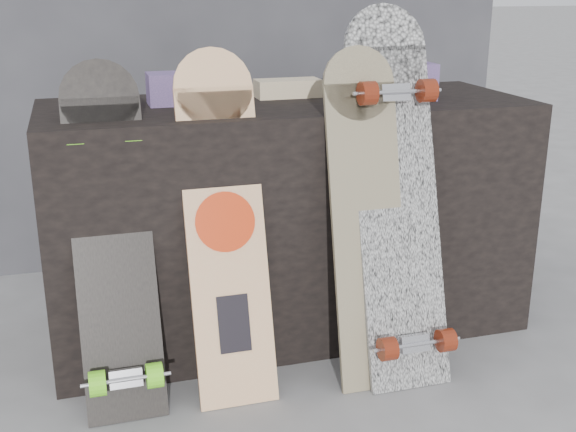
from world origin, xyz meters
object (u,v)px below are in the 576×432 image
object	(u,v)px
skateboard_dark	(112,234)
longboard_geisha	(224,217)
vendor_table	(288,217)
longboard_cascadia	(398,190)
longboard_celtic	(366,209)

from	to	relation	value
skateboard_dark	longboard_geisha	bearing A→B (deg)	-2.72
vendor_table	skateboard_dark	distance (m)	0.68
longboard_geisha	longboard_cascadia	size ratio (longest dim) A/B	0.90
vendor_table	longboard_cascadia	size ratio (longest dim) A/B	1.43
longboard_celtic	longboard_geisha	bearing A→B (deg)	172.22
longboard_celtic	skateboard_dark	bearing A→B (deg)	174.39
longboard_cascadia	longboard_celtic	bearing A→B (deg)	-177.15
longboard_celtic	longboard_cascadia	bearing A→B (deg)	2.85
longboard_geisha	longboard_cascadia	bearing A→B (deg)	-5.72
longboard_geisha	longboard_celtic	size ratio (longest dim) A/B	1.00
vendor_table	longboard_cascadia	bearing A→B (deg)	-57.60
longboard_celtic	skateboard_dark	world-z (taller)	longboard_celtic
vendor_table	longboard_celtic	world-z (taller)	longboard_celtic
longboard_geisha	skateboard_dark	distance (m)	0.32
longboard_geisha	longboard_celtic	distance (m)	0.42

